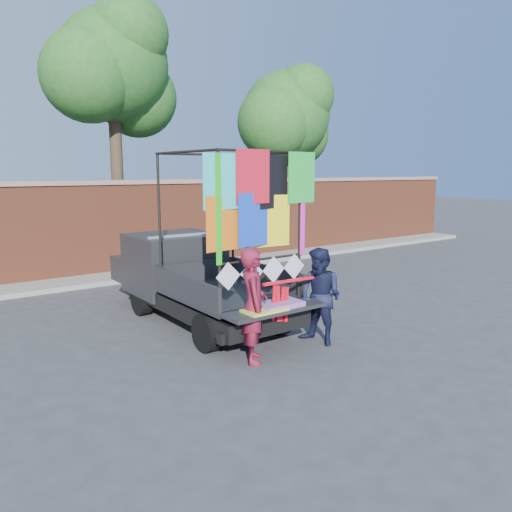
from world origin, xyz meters
TOP-DOWN VIEW (x-y plane):
  - ground at (0.00, 0.00)m, footprint 90.00×90.00m
  - brick_wall at (0.00, 7.00)m, footprint 30.00×0.45m
  - curb at (0.00, 6.30)m, footprint 30.00×1.20m
  - tree_mid at (1.02, 8.12)m, footprint 4.20×3.30m
  - tree_right at (7.52, 8.12)m, footprint 4.20×3.30m
  - pickup_truck at (0.05, 2.21)m, footprint 2.01×5.05m
  - woman at (-0.31, -0.55)m, footprint 0.69×0.76m
  - man at (1.04, -0.57)m, footprint 0.74×0.88m
  - streamer_bundle at (0.26, -0.57)m, footprint 0.98×0.10m

SIDE VIEW (x-z plane):
  - ground at x=0.00m, z-range 0.00..0.00m
  - curb at x=0.00m, z-range 0.00..0.12m
  - pickup_truck at x=0.05m, z-range -0.79..2.39m
  - man at x=1.04m, z-range 0.00..1.62m
  - woman at x=-0.31m, z-range 0.00..1.75m
  - streamer_bundle at x=0.26m, z-range 0.63..1.30m
  - brick_wall at x=0.00m, z-range 0.02..2.63m
  - tree_right at x=7.52m, z-range 1.44..8.06m
  - tree_mid at x=1.02m, z-range 1.83..9.56m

